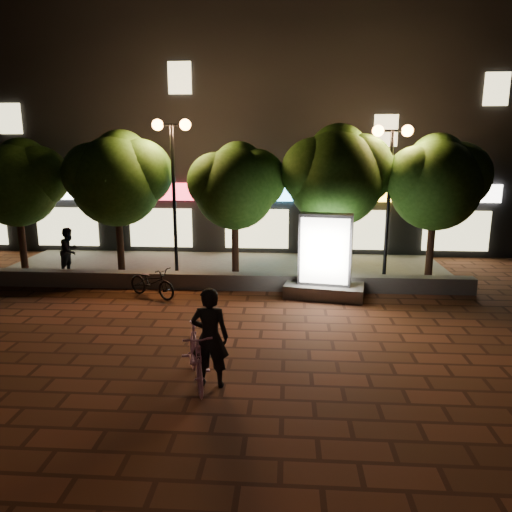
# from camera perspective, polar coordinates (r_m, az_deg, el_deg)

# --- Properties ---
(ground) EXTENTS (80.00, 80.00, 0.00)m
(ground) POSITION_cam_1_polar(r_m,az_deg,el_deg) (11.68, -7.81, -9.44)
(ground) COLOR #592D1C
(ground) RESTS_ON ground
(retaining_wall) EXTENTS (16.00, 0.45, 0.50)m
(retaining_wall) POSITION_cam_1_polar(r_m,az_deg,el_deg) (15.32, -4.87, -2.94)
(retaining_wall) COLOR slate
(retaining_wall) RESTS_ON ground
(sidewalk) EXTENTS (16.00, 5.00, 0.08)m
(sidewalk) POSITION_cam_1_polar(r_m,az_deg,el_deg) (17.77, -3.65, -1.42)
(sidewalk) COLOR slate
(sidewalk) RESTS_ON ground
(building_block) EXTENTS (28.00, 8.12, 11.30)m
(building_block) POSITION_cam_1_polar(r_m,az_deg,el_deg) (23.68, -1.76, 14.25)
(building_block) COLOR black
(building_block) RESTS_ON ground
(tree_far_left) EXTENTS (3.36, 2.80, 4.63)m
(tree_far_left) POSITION_cam_1_polar(r_m,az_deg,el_deg) (18.53, -26.31, 8.08)
(tree_far_left) COLOR black
(tree_far_left) RESTS_ON sidewalk
(tree_left) EXTENTS (3.60, 3.00, 4.89)m
(tree_left) POSITION_cam_1_polar(r_m,az_deg,el_deg) (17.06, -15.99, 9.12)
(tree_left) COLOR black
(tree_left) RESTS_ON sidewalk
(tree_mid) EXTENTS (3.24, 2.70, 4.50)m
(tree_mid) POSITION_cam_1_polar(r_m,az_deg,el_deg) (16.17, -2.33, 8.61)
(tree_mid) COLOR black
(tree_mid) RESTS_ON sidewalk
(tree_right) EXTENTS (3.72, 3.10, 5.07)m
(tree_right) POSITION_cam_1_polar(r_m,az_deg,el_deg) (16.14, 9.58, 9.68)
(tree_right) COLOR black
(tree_right) RESTS_ON sidewalk
(tree_far_right) EXTENTS (3.48, 2.90, 4.76)m
(tree_far_right) POSITION_cam_1_polar(r_m,az_deg,el_deg) (16.77, 20.61, 8.48)
(tree_far_right) COLOR black
(tree_far_right) RESTS_ON sidewalk
(street_lamp_left) EXTENTS (1.26, 0.36, 5.18)m
(street_lamp_left) POSITION_cam_1_polar(r_m,az_deg,el_deg) (16.23, -9.82, 11.32)
(street_lamp_left) COLOR black
(street_lamp_left) RESTS_ON sidewalk
(street_lamp_right) EXTENTS (1.26, 0.36, 4.98)m
(street_lamp_right) POSITION_cam_1_polar(r_m,az_deg,el_deg) (16.11, 15.64, 10.55)
(street_lamp_right) COLOR black
(street_lamp_right) RESTS_ON sidewalk
(ad_kiosk) EXTENTS (2.48, 1.54, 2.51)m
(ad_kiosk) POSITION_cam_1_polar(r_m,az_deg,el_deg) (14.42, 8.14, -0.91)
(ad_kiosk) COLOR slate
(ad_kiosk) RESTS_ON ground
(scooter_pink) EXTENTS (1.06, 1.95, 1.13)m
(scooter_pink) POSITION_cam_1_polar(r_m,az_deg,el_deg) (9.33, -7.11, -11.55)
(scooter_pink) COLOR #BE7CAC
(scooter_pink) RESTS_ON ground
(rider) EXTENTS (0.72, 0.49, 1.92)m
(rider) POSITION_cam_1_polar(r_m,az_deg,el_deg) (9.06, -5.46, -9.54)
(rider) COLOR black
(rider) RESTS_ON ground
(scooter_parked) EXTENTS (1.83, 1.40, 0.92)m
(scooter_parked) POSITION_cam_1_polar(r_m,az_deg,el_deg) (14.69, -12.18, -3.03)
(scooter_parked) COLOR black
(scooter_parked) RESTS_ON ground
(pedestrian) EXTENTS (0.75, 0.89, 1.62)m
(pedestrian) POSITION_cam_1_polar(r_m,az_deg,el_deg) (17.84, -21.18, 0.58)
(pedestrian) COLOR black
(pedestrian) RESTS_ON sidewalk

